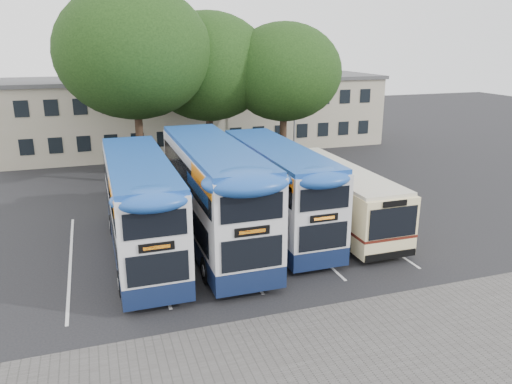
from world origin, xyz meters
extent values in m
plane|color=black|center=(0.00, 0.00, 0.00)|extent=(120.00, 120.00, 0.00)
cube|color=#595654|center=(-2.00, -5.00, 0.01)|extent=(40.00, 6.00, 0.01)
cube|color=silver|center=(-10.75, 5.00, 0.01)|extent=(0.12, 11.00, 0.01)
cube|color=silver|center=(-7.25, 5.00, 0.01)|extent=(0.12, 11.00, 0.01)
cube|color=silver|center=(-3.75, 5.00, 0.01)|extent=(0.12, 11.00, 0.01)
cube|color=silver|center=(-0.25, 5.00, 0.01)|extent=(0.12, 11.00, 0.01)
cube|color=silver|center=(3.25, 5.00, 0.01)|extent=(0.12, 11.00, 0.01)
cube|color=#A7A286|center=(0.00, 27.00, 3.00)|extent=(32.00, 8.00, 6.00)
cube|color=#4C4C4F|center=(0.00, 27.00, 6.05)|extent=(32.40, 8.40, 0.30)
cube|color=black|center=(0.00, 22.98, 1.70)|extent=(30.00, 0.06, 1.20)
cube|color=black|center=(0.00, 22.98, 4.50)|extent=(30.00, 0.06, 1.20)
cylinder|color=gray|center=(6.00, 20.00, 4.50)|extent=(0.14, 0.14, 9.00)
cube|color=gray|center=(6.00, 20.00, 9.00)|extent=(0.12, 0.80, 0.12)
cube|color=gray|center=(6.00, 19.60, 8.95)|extent=(0.25, 0.50, 0.12)
cylinder|color=black|center=(-6.39, 16.58, 3.13)|extent=(0.50, 0.50, 6.25)
ellipsoid|color=black|center=(-6.39, 16.58, 8.50)|extent=(9.76, 9.76, 8.30)
cylinder|color=black|center=(-1.18, 18.75, 2.74)|extent=(0.50, 0.50, 5.48)
ellipsoid|color=black|center=(-1.18, 18.75, 7.45)|extent=(8.88, 8.88, 7.55)
cylinder|color=black|center=(3.75, 16.68, 2.61)|extent=(0.50, 0.50, 5.22)
ellipsoid|color=black|center=(3.75, 16.68, 7.10)|extent=(7.97, 7.97, 6.78)
cube|color=#111D3E|center=(-7.64, 4.58, 0.71)|extent=(2.52, 10.58, 0.81)
cube|color=silver|center=(-7.64, 4.58, 2.67)|extent=(2.52, 10.58, 3.12)
cube|color=#1B49A3|center=(-7.64, 4.58, 4.28)|extent=(2.47, 10.37, 0.30)
cube|color=black|center=(-7.64, 4.88, 1.81)|extent=(2.56, 9.37, 1.01)
cube|color=black|center=(-7.64, 4.58, 3.38)|extent=(2.56, 9.97, 0.91)
cube|color=orange|center=(-6.37, 1.10, 3.93)|extent=(0.02, 3.22, 0.55)
cube|color=black|center=(-7.64, -0.74, 2.57)|extent=(1.21, 0.06, 0.30)
cylinder|color=black|center=(-8.77, 7.65, 0.50)|extent=(0.30, 1.01, 1.01)
cylinder|color=black|center=(-6.50, 7.65, 0.50)|extent=(0.30, 1.01, 1.01)
cylinder|color=black|center=(-8.77, 1.10, 0.50)|extent=(0.30, 1.01, 1.01)
cylinder|color=black|center=(-6.50, 1.10, 0.50)|extent=(0.30, 1.01, 1.01)
cube|color=#111D3E|center=(-4.30, 4.87, 0.76)|extent=(2.71, 11.40, 0.87)
cube|color=silver|center=(-4.30, 4.87, 2.88)|extent=(2.71, 11.40, 3.37)
cube|color=#1B49A3|center=(-4.30, 4.87, 4.61)|extent=(2.66, 11.17, 0.33)
cube|color=black|center=(-4.30, 5.19, 1.95)|extent=(2.75, 10.10, 1.09)
cube|color=black|center=(-4.30, 4.87, 3.64)|extent=(2.75, 10.75, 0.98)
cube|color=orange|center=(-2.93, 1.12, 4.23)|extent=(0.02, 3.47, 0.60)
cube|color=black|center=(-4.30, -0.86, 2.77)|extent=(1.30, 0.06, 0.33)
cylinder|color=black|center=(-5.53, 8.18, 0.54)|extent=(0.33, 1.09, 1.09)
cylinder|color=black|center=(-3.07, 8.18, 0.54)|extent=(0.33, 1.09, 1.09)
cylinder|color=black|center=(-5.53, 1.12, 0.54)|extent=(0.33, 1.09, 1.09)
cylinder|color=black|center=(-3.07, 1.12, 0.54)|extent=(0.33, 1.09, 1.09)
cube|color=red|center=(-2.92, 6.22, 3.64)|extent=(0.02, 4.34, 0.92)
cube|color=#111D3E|center=(-0.99, 5.42, 0.69)|extent=(2.48, 10.41, 0.79)
cube|color=silver|center=(-0.99, 5.42, 2.63)|extent=(2.48, 10.41, 3.07)
cube|color=#1B49A3|center=(-0.99, 5.42, 4.21)|extent=(2.43, 10.20, 0.30)
cube|color=black|center=(-0.99, 5.71, 1.78)|extent=(2.52, 9.22, 0.99)
cube|color=black|center=(-0.99, 5.42, 3.32)|extent=(2.52, 9.82, 0.89)
cube|color=orange|center=(0.26, 2.00, 3.87)|extent=(0.02, 3.17, 0.55)
cube|color=black|center=(-0.99, 0.18, 2.53)|extent=(1.19, 0.06, 0.30)
cylinder|color=black|center=(-2.11, 8.44, 0.50)|extent=(0.30, 0.99, 0.99)
cylinder|color=black|center=(0.13, 8.44, 0.50)|extent=(0.30, 0.99, 0.99)
cylinder|color=black|center=(-2.11, 2.00, 0.50)|extent=(0.30, 0.99, 0.99)
cylinder|color=black|center=(0.13, 2.00, 0.50)|extent=(0.30, 0.99, 0.99)
cube|color=#F7E3A4|center=(2.23, 5.34, 1.61)|extent=(2.55, 10.21, 2.60)
cube|color=beige|center=(2.23, 5.34, 2.96)|extent=(2.45, 9.80, 0.20)
cube|color=black|center=(2.23, 5.85, 2.04)|extent=(2.59, 8.17, 0.92)
cube|color=#571A11|center=(2.23, 5.34, 1.17)|extent=(2.58, 10.23, 0.12)
cube|color=black|center=(2.23, 0.21, 1.94)|extent=(2.25, 0.06, 1.33)
cylinder|color=black|center=(1.08, 1.87, 0.51)|extent=(0.31, 1.02, 1.02)
cylinder|color=black|center=(3.38, 1.87, 0.51)|extent=(0.31, 1.02, 1.02)
cylinder|color=black|center=(1.08, 8.40, 0.51)|extent=(0.31, 1.02, 1.02)
cylinder|color=black|center=(3.38, 8.40, 0.51)|extent=(0.31, 1.02, 1.02)
camera|label=1|loc=(-9.35, -16.46, 9.21)|focal=35.00mm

